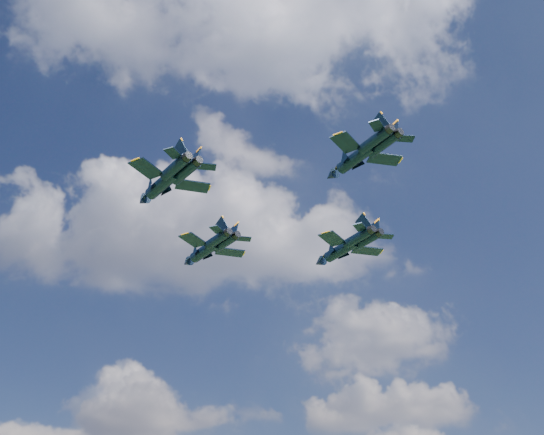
{
  "coord_description": "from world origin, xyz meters",
  "views": [
    {
      "loc": [
        3.42,
        -87.86,
        3.64
      ],
      "look_at": [
        1.7,
        6.56,
        57.25
      ],
      "focal_mm": 45.0,
      "sensor_mm": 36.0,
      "label": 1
    }
  ],
  "objects_px": {
    "jet_lead": "(204,251)",
    "jet_left": "(161,185)",
    "jet_right": "(340,250)",
    "jet_slot": "(354,159)"
  },
  "relations": [
    {
      "from": "jet_left",
      "to": "jet_slot",
      "type": "relative_size",
      "value": 1.05
    },
    {
      "from": "jet_right",
      "to": "jet_left",
      "type": "bearing_deg",
      "value": 179.51
    },
    {
      "from": "jet_right",
      "to": "jet_slot",
      "type": "relative_size",
      "value": 1.07
    },
    {
      "from": "jet_lead",
      "to": "jet_right",
      "type": "height_order",
      "value": "jet_lead"
    },
    {
      "from": "jet_right",
      "to": "jet_slot",
      "type": "xyz_separation_m",
      "value": [
        0.47,
        -24.51,
        2.33
      ]
    },
    {
      "from": "jet_right",
      "to": "jet_lead",
      "type": "bearing_deg",
      "value": 134.75
    },
    {
      "from": "jet_lead",
      "to": "jet_slot",
      "type": "height_order",
      "value": "jet_slot"
    },
    {
      "from": "jet_left",
      "to": "jet_slot",
      "type": "distance_m",
      "value": 28.84
    },
    {
      "from": "jet_lead",
      "to": "jet_left",
      "type": "height_order",
      "value": "jet_lead"
    },
    {
      "from": "jet_lead",
      "to": "jet_left",
      "type": "bearing_deg",
      "value": -137.75
    }
  ]
}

